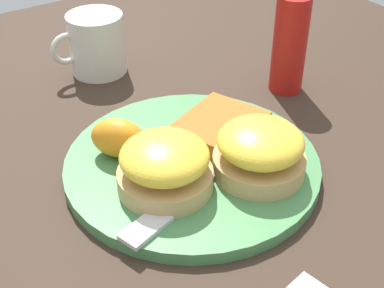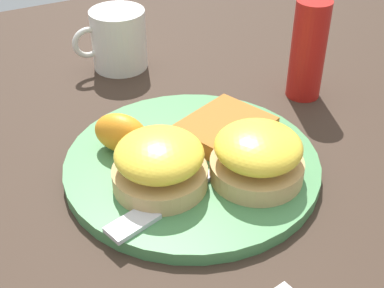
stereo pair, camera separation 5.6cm
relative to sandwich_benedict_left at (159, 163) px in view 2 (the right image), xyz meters
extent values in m
plane|color=#38281E|center=(-0.05, -0.02, -0.04)|extent=(1.10, 1.10, 0.00)
cylinder|color=#47844C|center=(-0.05, -0.02, -0.03)|extent=(0.27, 0.27, 0.01)
cylinder|color=tan|center=(0.00, 0.00, -0.02)|extent=(0.10, 0.10, 0.02)
ellipsoid|color=yellow|center=(0.00, 0.00, 0.01)|extent=(0.09, 0.09, 0.04)
cylinder|color=tan|center=(-0.09, 0.03, -0.02)|extent=(0.10, 0.10, 0.02)
ellipsoid|color=yellow|center=(-0.09, 0.03, 0.01)|extent=(0.09, 0.09, 0.04)
cube|color=#AB6225|center=(-0.10, -0.04, -0.02)|extent=(0.12, 0.11, 0.02)
ellipsoid|color=orange|center=(0.01, -0.07, 0.00)|extent=(0.07, 0.07, 0.04)
cube|color=silver|center=(-0.10, 0.00, -0.02)|extent=(0.13, 0.05, 0.00)
cube|color=silver|center=(0.05, 0.04, -0.02)|extent=(0.06, 0.04, 0.00)
cylinder|color=silver|center=(-0.06, -0.28, 0.00)|extent=(0.08, 0.08, 0.08)
torus|color=silver|center=(-0.02, -0.28, 0.01)|extent=(0.04, 0.01, 0.04)
cylinder|color=#B21914|center=(-0.25, -0.10, 0.02)|extent=(0.04, 0.04, 0.13)
camera|label=1|loc=(0.21, 0.35, 0.32)|focal=50.00mm
camera|label=2|loc=(0.16, 0.38, 0.32)|focal=50.00mm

